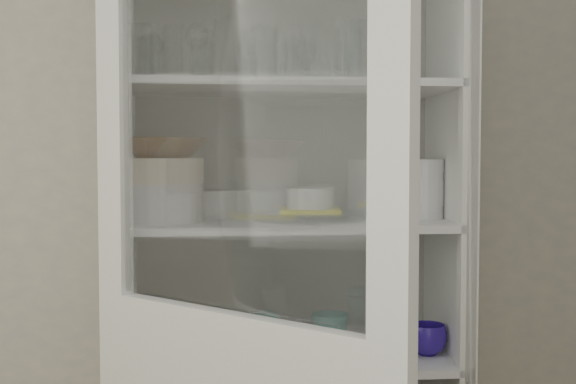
% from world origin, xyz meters
% --- Properties ---
extents(wall_back, '(3.60, 0.02, 2.60)m').
position_xyz_m(wall_back, '(0.00, 1.50, 1.30)').
color(wall_back, '#A29E9A').
rests_on(wall_back, ground).
extents(pantry_cabinet, '(1.00, 0.45, 2.10)m').
position_xyz_m(pantry_cabinet, '(0.20, 1.34, 0.94)').
color(pantry_cabinet, silver).
rests_on(pantry_cabinet, floor).
extents(tumbler_0, '(0.09, 0.09, 0.15)m').
position_xyz_m(tumbler_0, '(-0.21, 1.15, 1.73)').
color(tumbler_0, silver).
rests_on(tumbler_0, shelf_glass).
extents(tumbler_1, '(0.06, 0.06, 0.13)m').
position_xyz_m(tumbler_1, '(-0.04, 1.13, 1.72)').
color(tumbler_1, silver).
rests_on(tumbler_1, shelf_glass).
extents(tumbler_2, '(0.09, 0.09, 0.14)m').
position_xyz_m(tumbler_2, '(0.12, 1.14, 1.73)').
color(tumbler_2, silver).
rests_on(tumbler_2, shelf_glass).
extents(tumbler_3, '(0.09, 0.09, 0.14)m').
position_xyz_m(tumbler_3, '(0.36, 1.14, 1.73)').
color(tumbler_3, silver).
rests_on(tumbler_3, shelf_glass).
extents(tumbler_4, '(0.09, 0.09, 0.16)m').
position_xyz_m(tumbler_4, '(0.38, 1.11, 1.74)').
color(tumbler_4, silver).
rests_on(tumbler_4, shelf_glass).
extents(tumbler_5, '(0.09, 0.09, 0.13)m').
position_xyz_m(tumbler_5, '(0.51, 1.13, 1.73)').
color(tumbler_5, silver).
rests_on(tumbler_5, shelf_glass).
extents(tumbler_6, '(0.07, 0.07, 0.14)m').
position_xyz_m(tumbler_6, '(0.48, 1.12, 1.73)').
color(tumbler_6, silver).
rests_on(tumbler_6, shelf_glass).
extents(tumbler_7, '(0.08, 0.08, 0.13)m').
position_xyz_m(tumbler_7, '(-0.20, 1.27, 1.73)').
color(tumbler_7, silver).
rests_on(tumbler_7, shelf_glass).
extents(tumbler_8, '(0.07, 0.07, 0.13)m').
position_xyz_m(tumbler_8, '(-0.05, 1.30, 1.73)').
color(tumbler_8, silver).
rests_on(tumbler_8, shelf_glass).
extents(tumbler_9, '(0.08, 0.08, 0.14)m').
position_xyz_m(tumbler_9, '(0.22, 1.30, 1.73)').
color(tumbler_9, silver).
rests_on(tumbler_9, shelf_glass).
extents(goblet_0, '(0.08, 0.08, 0.18)m').
position_xyz_m(goblet_0, '(-0.21, 1.40, 1.75)').
color(goblet_0, silver).
rests_on(goblet_0, shelf_glass).
extents(goblet_1, '(0.08, 0.08, 0.18)m').
position_xyz_m(goblet_1, '(0.09, 1.36, 1.75)').
color(goblet_1, silver).
rests_on(goblet_1, shelf_glass).
extents(goblet_2, '(0.07, 0.07, 0.15)m').
position_xyz_m(goblet_2, '(0.27, 1.40, 1.74)').
color(goblet_2, silver).
rests_on(goblet_2, shelf_glass).
extents(goblet_3, '(0.08, 0.08, 0.18)m').
position_xyz_m(goblet_3, '(0.53, 1.35, 1.75)').
color(goblet_3, silver).
rests_on(goblet_3, shelf_glass).
extents(plate_stack_front, '(0.23, 0.23, 0.11)m').
position_xyz_m(plate_stack_front, '(-0.16, 1.25, 1.32)').
color(plate_stack_front, silver).
rests_on(plate_stack_front, shelf_plates).
extents(plate_stack_back, '(0.22, 0.22, 0.08)m').
position_xyz_m(plate_stack_back, '(-0.01, 1.42, 1.30)').
color(plate_stack_back, silver).
rests_on(plate_stack_back, shelf_plates).
extents(cream_bowl, '(0.24, 0.24, 0.07)m').
position_xyz_m(cream_bowl, '(-0.16, 1.25, 1.41)').
color(cream_bowl, beige).
rests_on(cream_bowl, plate_stack_front).
extents(terracotta_bowl, '(0.30, 0.30, 0.06)m').
position_xyz_m(terracotta_bowl, '(-0.16, 1.25, 1.47)').
color(terracotta_bowl, brown).
rests_on(terracotta_bowl, cream_bowl).
extents(glass_platter, '(0.41, 0.41, 0.02)m').
position_xyz_m(glass_platter, '(0.27, 1.29, 1.27)').
color(glass_platter, silver).
rests_on(glass_platter, shelf_plates).
extents(yellow_trivet, '(0.19, 0.19, 0.01)m').
position_xyz_m(yellow_trivet, '(0.27, 1.29, 1.29)').
color(yellow_trivet, yellow).
rests_on(yellow_trivet, glass_platter).
extents(white_ramekin, '(0.16, 0.16, 0.06)m').
position_xyz_m(white_ramekin, '(0.27, 1.29, 1.32)').
color(white_ramekin, silver).
rests_on(white_ramekin, yellow_trivet).
extents(grey_bowl_stack, '(0.13, 0.13, 0.18)m').
position_xyz_m(grey_bowl_stack, '(0.61, 1.29, 1.35)').
color(grey_bowl_stack, silver).
rests_on(grey_bowl_stack, shelf_plates).
extents(mug_blue, '(0.12, 0.12, 0.09)m').
position_xyz_m(mug_blue, '(0.61, 1.22, 0.91)').
color(mug_blue, navy).
rests_on(mug_blue, shelf_mugs).
extents(mug_teal, '(0.15, 0.15, 0.11)m').
position_xyz_m(mug_teal, '(0.33, 1.30, 0.92)').
color(mug_teal, teal).
rests_on(mug_teal, shelf_mugs).
extents(mug_white, '(0.13, 0.13, 0.09)m').
position_xyz_m(mug_white, '(0.47, 1.15, 0.91)').
color(mug_white, silver).
rests_on(mug_white, shelf_mugs).
extents(teal_jar, '(0.08, 0.08, 0.10)m').
position_xyz_m(teal_jar, '(0.14, 1.33, 0.91)').
color(teal_jar, teal).
rests_on(teal_jar, shelf_mugs).
extents(measuring_cups, '(0.10, 0.10, 0.04)m').
position_xyz_m(measuring_cups, '(0.11, 1.18, 0.88)').
color(measuring_cups, '#B1B0BB').
rests_on(measuring_cups, shelf_mugs).
extents(white_canister, '(0.11, 0.11, 0.12)m').
position_xyz_m(white_canister, '(-0.20, 1.32, 0.92)').
color(white_canister, silver).
rests_on(white_canister, shelf_mugs).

